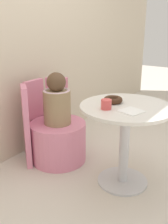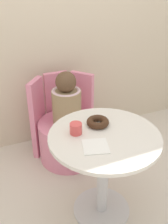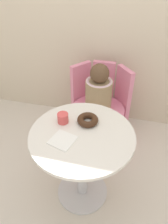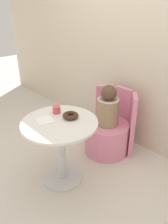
# 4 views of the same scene
# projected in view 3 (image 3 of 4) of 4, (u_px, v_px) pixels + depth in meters

# --- Properties ---
(ground_plane) EXTENTS (12.00, 12.00, 0.00)m
(ground_plane) POSITION_uv_depth(u_px,v_px,m) (83.00, 190.00, 1.90)
(ground_plane) COLOR beige
(back_wall) EXTENTS (6.00, 0.06, 2.40)m
(back_wall) POSITION_uv_depth(u_px,v_px,m) (111.00, 12.00, 2.04)
(back_wall) COLOR beige
(back_wall) RESTS_ON ground_plane
(round_table) EXTENTS (0.73, 0.73, 0.68)m
(round_table) POSITION_uv_depth(u_px,v_px,m) (82.00, 152.00, 1.59)
(round_table) COLOR silver
(round_table) RESTS_ON ground_plane
(tub_chair) EXTENTS (0.53, 0.53, 0.39)m
(tub_chair) POSITION_uv_depth(u_px,v_px,m) (97.00, 123.00, 2.31)
(tub_chair) COLOR pink
(tub_chair) RESTS_ON ground_plane
(booth_backrest) EXTENTS (0.63, 0.23, 0.76)m
(booth_backrest) POSITION_uv_depth(u_px,v_px,m) (102.00, 97.00, 2.37)
(booth_backrest) COLOR pink
(booth_backrest) RESTS_ON ground_plane
(child_figure) EXTENTS (0.26, 0.26, 0.48)m
(child_figure) POSITION_uv_depth(u_px,v_px,m) (99.00, 90.00, 2.06)
(child_figure) COLOR #937A56
(child_figure) RESTS_ON tub_chair
(donut) EXTENTS (0.15, 0.15, 0.05)m
(donut) POSITION_uv_depth(u_px,v_px,m) (88.00, 120.00, 1.55)
(donut) COLOR #3D2314
(donut) RESTS_ON round_table
(cup) EXTENTS (0.08, 0.08, 0.07)m
(cup) POSITION_uv_depth(u_px,v_px,m) (63.00, 118.00, 1.55)
(cup) COLOR #DB4C4C
(cup) RESTS_ON round_table
(paper_napkin) EXTENTS (0.19, 0.19, 0.01)m
(paper_napkin) POSITION_uv_depth(u_px,v_px,m) (63.00, 140.00, 1.42)
(paper_napkin) COLOR white
(paper_napkin) RESTS_ON round_table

